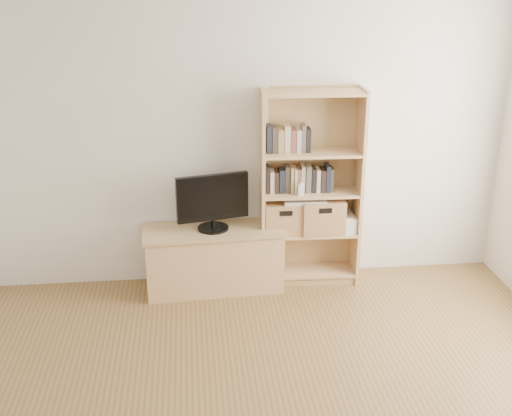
{
  "coord_description": "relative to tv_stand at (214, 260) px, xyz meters",
  "views": [
    {
      "loc": [
        -0.51,
        -2.77,
        2.71
      ],
      "look_at": [
        -0.01,
        1.9,
        0.88
      ],
      "focal_mm": 45.0,
      "sensor_mm": 36.0,
      "label": 1
    }
  ],
  "objects": [
    {
      "name": "back_wall",
      "position": [
        0.33,
        0.22,
        1.03
      ],
      "size": [
        4.5,
        0.02,
        2.6
      ],
      "primitive_type": "cube",
      "color": "silver",
      "rests_on": "floor"
    },
    {
      "name": "tv_stand",
      "position": [
        0.0,
        0.0,
        0.0
      ],
      "size": [
        1.19,
        0.51,
        0.53
      ],
      "primitive_type": "cube",
      "rotation": [
        0.0,
        0.0,
        0.06
      ],
      "color": "tan",
      "rests_on": "floor"
    },
    {
      "name": "bookshelf",
      "position": [
        0.85,
        0.06,
        0.6
      ],
      "size": [
        0.87,
        0.34,
        1.73
      ],
      "primitive_type": "cube",
      "rotation": [
        0.0,
        0.0,
        -0.03
      ],
      "color": "tan",
      "rests_on": "floor"
    },
    {
      "name": "television",
      "position": [
        0.0,
        0.0,
        0.53
      ],
      "size": [
        0.61,
        0.18,
        0.48
      ],
      "primitive_type": "cube",
      "rotation": [
        0.0,
        0.0,
        0.21
      ],
      "color": "black",
      "rests_on": "tv_stand"
    },
    {
      "name": "books_row_mid",
      "position": [
        0.85,
        0.08,
        0.68
      ],
      "size": [
        0.76,
        0.15,
        0.2
      ],
      "primitive_type": "cube",
      "rotation": [
        0.0,
        0.0,
        -0.01
      ],
      "color": "black",
      "rests_on": "bookshelf"
    },
    {
      "name": "books_row_upper",
      "position": [
        0.66,
        0.09,
        1.04
      ],
      "size": [
        0.41,
        0.17,
        0.21
      ],
      "primitive_type": "cube",
      "rotation": [
        0.0,
        0.0,
        -0.04
      ],
      "color": "black",
      "rests_on": "bookshelf"
    },
    {
      "name": "baby_monitor",
      "position": [
        0.75,
        -0.03,
        0.63
      ],
      "size": [
        0.05,
        0.04,
        0.09
      ],
      "primitive_type": "cube",
      "rotation": [
        0.0,
        0.0,
        -0.11
      ],
      "color": "white",
      "rests_on": "bookshelf"
    },
    {
      "name": "basket_left",
      "position": [
        0.62,
        0.07,
        0.35
      ],
      "size": [
        0.34,
        0.28,
        0.28
      ],
      "primitive_type": "cube",
      "rotation": [
        0.0,
        0.0,
        -0.0
      ],
      "color": "#9D6947",
      "rests_on": "bookshelf"
    },
    {
      "name": "basket_right",
      "position": [
        0.95,
        0.06,
        0.36
      ],
      "size": [
        0.37,
        0.3,
        0.3
      ],
      "primitive_type": "cube",
      "rotation": [
        0.0,
        0.0,
        -0.01
      ],
      "color": "#9D6947",
      "rests_on": "bookshelf"
    },
    {
      "name": "laptop",
      "position": [
        0.79,
        0.06,
        0.51
      ],
      "size": [
        0.37,
        0.27,
        0.03
      ],
      "primitive_type": "cube",
      "rotation": [
        0.0,
        0.0,
        -0.07
      ],
      "color": "white",
      "rests_on": "basket_left"
    },
    {
      "name": "magazine_stack",
      "position": [
        1.15,
        0.05,
        0.27
      ],
      "size": [
        0.19,
        0.27,
        0.12
      ],
      "primitive_type": "cube",
      "rotation": [
        0.0,
        0.0,
        0.03
      ],
      "color": "#BCB8AE",
      "rests_on": "bookshelf"
    }
  ]
}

